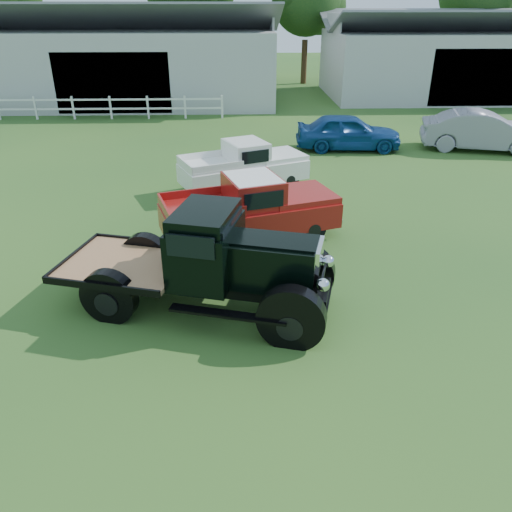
{
  "coord_description": "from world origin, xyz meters",
  "views": [
    {
      "loc": [
        -0.11,
        -7.82,
        5.64
      ],
      "look_at": [
        0.2,
        1.2,
        1.05
      ],
      "focal_mm": 35.0,
      "sensor_mm": 36.0,
      "label": 1
    }
  ],
  "objects_px": {
    "vintage_flatbed": "(202,260)",
    "misc_car_grey": "(482,131)",
    "red_pickup": "(250,208)",
    "misc_car_blue": "(348,132)",
    "white_pickup": "(244,166)"
  },
  "relations": [
    {
      "from": "vintage_flatbed",
      "to": "misc_car_grey",
      "type": "distance_m",
      "value": 16.31
    },
    {
      "from": "red_pickup",
      "to": "misc_car_blue",
      "type": "distance_m",
      "value": 9.98
    },
    {
      "from": "white_pickup",
      "to": "misc_car_grey",
      "type": "distance_m",
      "value": 11.15
    },
    {
      "from": "red_pickup",
      "to": "misc_car_grey",
      "type": "bearing_deg",
      "value": 22.74
    },
    {
      "from": "red_pickup",
      "to": "misc_car_blue",
      "type": "relative_size",
      "value": 1.07
    },
    {
      "from": "misc_car_grey",
      "to": "white_pickup",
      "type": "bearing_deg",
      "value": 129.61
    },
    {
      "from": "red_pickup",
      "to": "misc_car_grey",
      "type": "distance_m",
      "value": 13.23
    },
    {
      "from": "red_pickup",
      "to": "misc_car_grey",
      "type": "xyz_separation_m",
      "value": [
        10.02,
        8.64,
        -0.05
      ]
    },
    {
      "from": "red_pickup",
      "to": "white_pickup",
      "type": "distance_m",
      "value": 3.99
    },
    {
      "from": "red_pickup",
      "to": "vintage_flatbed",
      "type": "bearing_deg",
      "value": -125.07
    },
    {
      "from": "white_pickup",
      "to": "vintage_flatbed",
      "type": "bearing_deg",
      "value": -120.73
    },
    {
      "from": "vintage_flatbed",
      "to": "misc_car_blue",
      "type": "xyz_separation_m",
      "value": [
        5.42,
        12.31,
        -0.34
      ]
    },
    {
      "from": "misc_car_blue",
      "to": "misc_car_grey",
      "type": "height_order",
      "value": "misc_car_grey"
    },
    {
      "from": "misc_car_blue",
      "to": "vintage_flatbed",
      "type": "bearing_deg",
      "value": 159.58
    },
    {
      "from": "white_pickup",
      "to": "red_pickup",
      "type": "bearing_deg",
      "value": -111.99
    }
  ]
}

